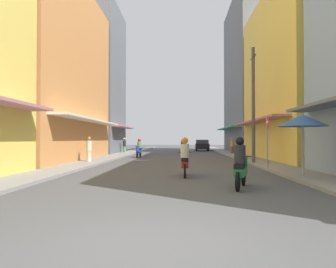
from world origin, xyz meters
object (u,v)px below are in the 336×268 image
Objects in this scene: vendor_umbrella at (302,120)px; parked_car at (202,145)px; motorbike_green at (241,165)px; motorbike_red at (185,159)px; motorbike_silver at (182,146)px; utility_pole at (253,105)px; street_sign_no_entry at (267,135)px; pedestrian_far at (232,146)px; pedestrian_midway at (89,150)px; pedestrian_foreground at (124,144)px; motorbike_blue at (139,149)px.

parked_car is at bearing 93.30° from vendor_umbrella.
motorbike_green is at bearing -142.01° from vendor_umbrella.
motorbike_red is at bearing -95.02° from parked_car.
motorbike_silver is at bearing 99.10° from vendor_umbrella.
utility_pole is 3.92m from street_sign_no_entry.
motorbike_red is at bearing -104.42° from pedestrian_far.
motorbike_green is 1.04× the size of pedestrian_far.
pedestrian_far is at bearing 86.98° from street_sign_no_entry.
pedestrian_midway is (-8.52, -22.28, 0.09)m from parked_car.
street_sign_no_entry is at bearing 34.75° from motorbike_red.
pedestrian_foreground reaches higher than pedestrian_midway.
pedestrian_far is at bearing 75.58° from motorbike_red.
motorbike_silver is 1.09× the size of pedestrian_midway.
street_sign_no_entry reaches higher than motorbike_green.
vendor_umbrella reaches higher than pedestrian_foreground.
vendor_umbrella reaches higher than motorbike_red.
parked_car is at bearing 69.06° from pedestrian_midway.
pedestrian_foreground is 18.44m from utility_pole.
parked_car is 30.29m from vendor_umbrella.
parked_car is (2.61, 3.02, 0.04)m from motorbike_silver.
motorbike_red reaches higher than parked_car.
motorbike_red is 1.08× the size of pedestrian_far.
utility_pole reaches higher than pedestrian_midway.
vendor_umbrella is 3.83m from street_sign_no_entry.
utility_pole reaches higher than pedestrian_far.
motorbike_blue is at bearing 137.31° from utility_pole.
motorbike_red is 3.48m from motorbike_green.
parked_car is 23.86m from pedestrian_midway.
street_sign_no_entry reaches higher than pedestrian_far.
pedestrian_midway is 0.98× the size of pedestrian_foreground.
pedestrian_midway is at bearing 176.16° from utility_pole.
vendor_umbrella is at bearing -91.70° from pedestrian_far.
pedestrian_foreground is (-6.29, 21.23, 0.25)m from motorbike_red.
motorbike_blue is 1.00× the size of motorbike_red.
motorbike_red is 0.75× the size of vendor_umbrella.
pedestrian_midway is 10.86m from street_sign_no_entry.
motorbike_silver is at bearing 101.87° from utility_pole.
parked_car is (6.25, 15.74, 0.04)m from motorbike_blue.
motorbike_blue is 0.44× the size of parked_car.
motorbike_green is (1.68, -3.05, 0.00)m from motorbike_red.
utility_pole is at bearing 75.11° from motorbike_green.
street_sign_no_entry is (10.34, -18.42, 0.76)m from pedestrian_foreground.
motorbike_green is (1.72, -29.24, 0.00)m from motorbike_silver.
motorbike_silver is 1.08× the size of pedestrian_far.
motorbike_red is 0.44× the size of parked_car.
vendor_umbrella is at bearing -64.48° from pedestrian_foreground.
utility_pole is (7.83, -7.22, 2.88)m from motorbike_blue.
utility_pole reaches higher than motorbike_green.
motorbike_silver is 1.07× the size of pedestrian_foreground.
motorbike_silver is at bearing 74.04° from motorbike_blue.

